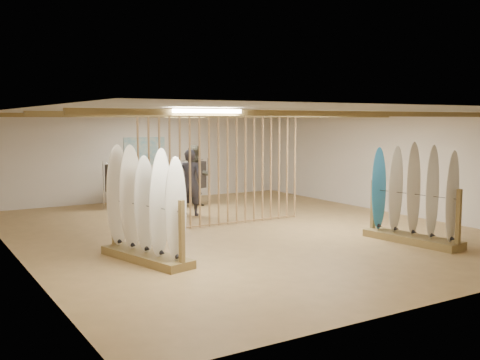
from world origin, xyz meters
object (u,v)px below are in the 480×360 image
rack_left (146,223)px  shopper_a (190,178)px  clothing_rack_b (189,176)px  rack_right (413,210)px  clothing_rack_a (126,177)px  shopper_b (196,172)px

rack_left → shopper_a: 5.06m
clothing_rack_b → rack_left: bearing=-146.3°
rack_left → rack_right: (5.44, -1.46, 0.01)m
shopper_a → rack_right: bearing=155.7°
rack_left → shopper_a: size_ratio=1.09×
clothing_rack_a → shopper_a: size_ratio=0.68×
rack_right → shopper_b: size_ratio=1.07×
rack_right → clothing_rack_b: size_ratio=1.55×
clothing_rack_a → shopper_b: size_ratio=0.67×
rack_right → clothing_rack_a: rack_right is taller
clothing_rack_a → rack_left: bearing=-121.8°
rack_left → clothing_rack_b: 6.59m
clothing_rack_a → shopper_a: shopper_a is taller
rack_left → shopper_b: shopper_b is taller
clothing_rack_b → shopper_a: size_ratio=0.70×
rack_left → rack_right: size_ratio=1.00×
clothing_rack_a → rack_right: bearing=-80.6°
clothing_rack_a → shopper_a: 2.44m
clothing_rack_b → shopper_b: size_ratio=0.69×
clothing_rack_b → clothing_rack_a: bearing=131.5°
rack_right → clothing_rack_a: 8.55m
clothing_rack_a → shopper_b: shopper_b is taller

